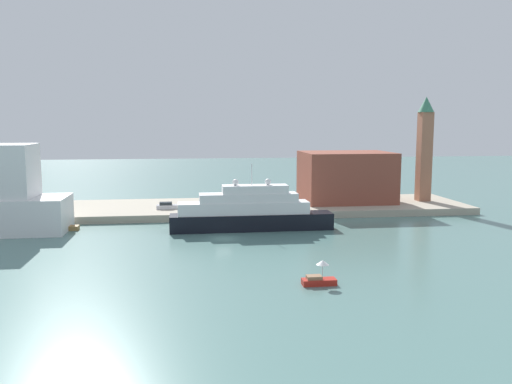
{
  "coord_description": "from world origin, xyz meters",
  "views": [
    {
      "loc": [
        -5.96,
        -86.44,
        19.27
      ],
      "look_at": [
        6.23,
        6.0,
        6.99
      ],
      "focal_mm": 37.18,
      "sensor_mm": 36.0,
      "label": 1
    }
  ],
  "objects_px": {
    "work_barge": "(64,228)",
    "bell_tower": "(425,145)",
    "harbor_building": "(346,177)",
    "person_figure": "(188,207)",
    "small_motorboat": "(319,278)",
    "large_yacht": "(249,212)",
    "mooring_bollard": "(248,210)",
    "parked_car": "(167,206)"
  },
  "relations": [
    {
      "from": "small_motorboat",
      "to": "person_figure",
      "type": "distance_m",
      "value": 49.65
    },
    {
      "from": "large_yacht",
      "to": "bell_tower",
      "type": "distance_m",
      "value": 48.66
    },
    {
      "from": "small_motorboat",
      "to": "large_yacht",
      "type": "bearing_deg",
      "value": 97.44
    },
    {
      "from": "work_barge",
      "to": "harbor_building",
      "type": "xyz_separation_m",
      "value": [
        57.84,
        18.5,
        6.65
      ]
    },
    {
      "from": "person_figure",
      "to": "bell_tower",
      "type": "bearing_deg",
      "value": 7.7
    },
    {
      "from": "harbor_building",
      "to": "bell_tower",
      "type": "distance_m",
      "value": 19.19
    },
    {
      "from": "person_figure",
      "to": "large_yacht",
      "type": "bearing_deg",
      "value": -51.58
    },
    {
      "from": "large_yacht",
      "to": "work_barge",
      "type": "xyz_separation_m",
      "value": [
        -33.06,
        3.98,
        -2.86
      ]
    },
    {
      "from": "parked_car",
      "to": "mooring_bollard",
      "type": "xyz_separation_m",
      "value": [
        16.33,
        -5.97,
        -0.27
      ]
    },
    {
      "from": "parked_car",
      "to": "mooring_bollard",
      "type": "relative_size",
      "value": 6.08
    },
    {
      "from": "small_motorboat",
      "to": "person_figure",
      "type": "relative_size",
      "value": 2.29
    },
    {
      "from": "person_figure",
      "to": "mooring_bollard",
      "type": "height_order",
      "value": "person_figure"
    },
    {
      "from": "large_yacht",
      "to": "parked_car",
      "type": "bearing_deg",
      "value": 132.55
    },
    {
      "from": "parked_car",
      "to": "harbor_building",
      "type": "bearing_deg",
      "value": 8.23
    },
    {
      "from": "mooring_bollard",
      "to": "bell_tower",
      "type": "bearing_deg",
      "value": 13.86
    },
    {
      "from": "large_yacht",
      "to": "person_figure",
      "type": "relative_size",
      "value": 16.42
    },
    {
      "from": "work_barge",
      "to": "parked_car",
      "type": "relative_size",
      "value": 1.17
    },
    {
      "from": "harbor_building",
      "to": "parked_car",
      "type": "height_order",
      "value": "harbor_building"
    },
    {
      "from": "large_yacht",
      "to": "small_motorboat",
      "type": "bearing_deg",
      "value": -82.56
    },
    {
      "from": "large_yacht",
      "to": "bell_tower",
      "type": "relative_size",
      "value": 1.24
    },
    {
      "from": "work_barge",
      "to": "harbor_building",
      "type": "relative_size",
      "value": 0.25
    },
    {
      "from": "parked_car",
      "to": "mooring_bollard",
      "type": "distance_m",
      "value": 17.39
    },
    {
      "from": "work_barge",
      "to": "parked_car",
      "type": "xyz_separation_m",
      "value": [
        17.75,
        12.7,
        1.67
      ]
    },
    {
      "from": "work_barge",
      "to": "bell_tower",
      "type": "distance_m",
      "value": 78.7
    },
    {
      "from": "parked_car",
      "to": "person_figure",
      "type": "bearing_deg",
      "value": -33.71
    },
    {
      "from": "harbor_building",
      "to": "work_barge",
      "type": "bearing_deg",
      "value": -162.27
    },
    {
      "from": "work_barge",
      "to": "bell_tower",
      "type": "bearing_deg",
      "value": 12.65
    },
    {
      "from": "bell_tower",
      "to": "harbor_building",
      "type": "bearing_deg",
      "value": 175.09
    },
    {
      "from": "large_yacht",
      "to": "harbor_building",
      "type": "relative_size",
      "value": 1.49
    },
    {
      "from": "harbor_building",
      "to": "person_figure",
      "type": "height_order",
      "value": "harbor_building"
    },
    {
      "from": "small_motorboat",
      "to": "harbor_building",
      "type": "xyz_separation_m",
      "value": [
        20.4,
        55.97,
        6.17
      ]
    },
    {
      "from": "person_figure",
      "to": "mooring_bollard",
      "type": "xyz_separation_m",
      "value": [
        11.91,
        -3.02,
        -0.48
      ]
    },
    {
      "from": "work_barge",
      "to": "person_figure",
      "type": "distance_m",
      "value": 24.3
    },
    {
      "from": "work_barge",
      "to": "parked_car",
      "type": "bearing_deg",
      "value": 35.58
    },
    {
      "from": "work_barge",
      "to": "parked_car",
      "type": "distance_m",
      "value": 21.89
    },
    {
      "from": "work_barge",
      "to": "mooring_bollard",
      "type": "bearing_deg",
      "value": 11.16
    },
    {
      "from": "small_motorboat",
      "to": "mooring_bollard",
      "type": "xyz_separation_m",
      "value": [
        -3.35,
        44.2,
        0.92
      ]
    },
    {
      "from": "small_motorboat",
      "to": "bell_tower",
      "type": "height_order",
      "value": "bell_tower"
    },
    {
      "from": "person_figure",
      "to": "parked_car",
      "type": "bearing_deg",
      "value": 146.29
    },
    {
      "from": "harbor_building",
      "to": "person_figure",
      "type": "bearing_deg",
      "value": -166.22
    },
    {
      "from": "bell_tower",
      "to": "person_figure",
      "type": "distance_m",
      "value": 55.21
    },
    {
      "from": "work_barge",
      "to": "parked_car",
      "type": "height_order",
      "value": "parked_car"
    }
  ]
}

